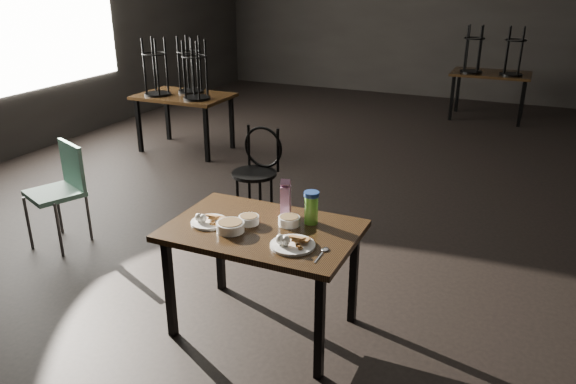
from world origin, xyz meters
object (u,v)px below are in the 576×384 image
at_px(main_table, 263,239).
at_px(bentwood_chair, 258,166).
at_px(juice_carton, 286,198).
at_px(water_bottle, 311,207).
at_px(school_chair, 62,185).

height_order(main_table, bentwood_chair, bentwood_chair).
xyz_separation_m(juice_carton, water_bottle, (0.21, -0.06, -0.01)).
bearing_deg(juice_carton, water_bottle, -15.28).
distance_m(water_bottle, bentwood_chair, 1.84).
bearing_deg(water_bottle, juice_carton, 164.72).
relative_size(juice_carton, water_bottle, 1.16).
relative_size(main_table, juice_carton, 4.76).
height_order(juice_carton, water_bottle, juice_carton).
height_order(main_table, juice_carton, juice_carton).
bearing_deg(juice_carton, main_table, -101.14).
relative_size(bentwood_chair, school_chair, 1.00).
distance_m(juice_carton, bentwood_chair, 1.68).
height_order(main_table, school_chair, school_chair).
relative_size(main_table, school_chair, 1.34).
bearing_deg(school_chair, main_table, 11.10).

